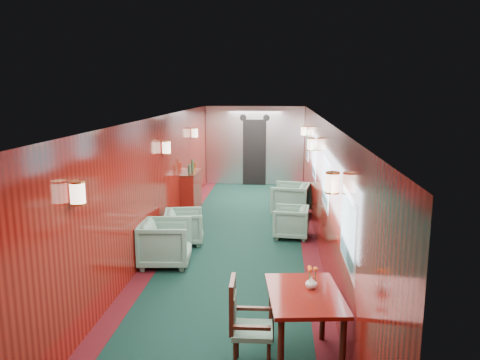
{
  "coord_description": "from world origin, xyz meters",
  "views": [
    {
      "loc": [
        0.77,
        -8.25,
        2.9
      ],
      "look_at": [
        0.0,
        0.68,
        1.15
      ],
      "focal_mm": 35.0,
      "sensor_mm": 36.0,
      "label": 1
    }
  ],
  "objects": [
    {
      "name": "side_chair",
      "position": [
        0.42,
        -3.76,
        0.53
      ],
      "size": [
        0.45,
        0.47,
        0.98
      ],
      "rotation": [
        0.0,
        0.0,
        0.03
      ],
      "color": "#225044",
      "rests_on": "ground"
    },
    {
      "name": "room",
      "position": [
        0.0,
        0.0,
        1.63
      ],
      "size": [
        12.0,
        12.1,
        2.4
      ],
      "color": "black",
      "rests_on": "ground"
    },
    {
      "name": "windows_right",
      "position": [
        1.49,
        0.25,
        1.45
      ],
      "size": [
        0.02,
        8.6,
        0.8
      ],
      "color": "silver",
      "rests_on": "ground"
    },
    {
      "name": "armchair_right_near",
      "position": [
        1.01,
        0.71,
        0.31
      ],
      "size": [
        0.75,
        0.73,
        0.62
      ],
      "primitive_type": "imported",
      "rotation": [
        0.0,
        0.0,
        -1.67
      ],
      "color": "#225044",
      "rests_on": "ground"
    },
    {
      "name": "wall_sconces",
      "position": [
        0.0,
        0.57,
        1.79
      ],
      "size": [
        2.97,
        7.97,
        0.25
      ],
      "color": "#FFEAC6",
      "rests_on": "ground"
    },
    {
      "name": "flower_vase",
      "position": [
        1.12,
        -3.51,
        0.87
      ],
      "size": [
        0.16,
        0.16,
        0.13
      ],
      "primitive_type": "imported",
      "rotation": [
        0.0,
        0.0,
        -0.31
      ],
      "color": "beige",
      "rests_on": "dining_table"
    },
    {
      "name": "bulkhead",
      "position": [
        0.0,
        5.91,
        1.18
      ],
      "size": [
        2.98,
        0.17,
        2.39
      ],
      "color": "silver",
      "rests_on": "ground"
    },
    {
      "name": "armchair_left_far",
      "position": [
        -1.02,
        0.18,
        0.33
      ],
      "size": [
        0.83,
        0.82,
        0.65
      ],
      "primitive_type": "imported",
      "rotation": [
        0.0,
        0.0,
        1.76
      ],
      "color": "#225044",
      "rests_on": "ground"
    },
    {
      "name": "armchair_right_far",
      "position": [
        1.03,
        2.35,
        0.38
      ],
      "size": [
        0.96,
        0.94,
        0.76
      ],
      "primitive_type": "imported",
      "rotation": [
        0.0,
        0.0,
        -1.74
      ],
      "color": "#225044",
      "rests_on": "ground"
    },
    {
      "name": "dining_table",
      "position": [
        1.05,
        -3.64,
        0.67
      ],
      "size": [
        0.87,
        1.15,
        0.8
      ],
      "rotation": [
        0.0,
        0.0,
        0.12
      ],
      "color": "maroon",
      "rests_on": "ground"
    },
    {
      "name": "armchair_left_near",
      "position": [
        -1.11,
        -0.95,
        0.38
      ],
      "size": [
        0.91,
        0.88,
        0.76
      ],
      "primitive_type": "imported",
      "rotation": [
        0.0,
        0.0,
        1.66
      ],
      "color": "#225044",
      "rests_on": "ground"
    },
    {
      "name": "credenza",
      "position": [
        -1.34,
        2.58,
        0.49
      ],
      "size": [
        0.34,
        1.08,
        1.24
      ],
      "color": "maroon",
      "rests_on": "ground"
    }
  ]
}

